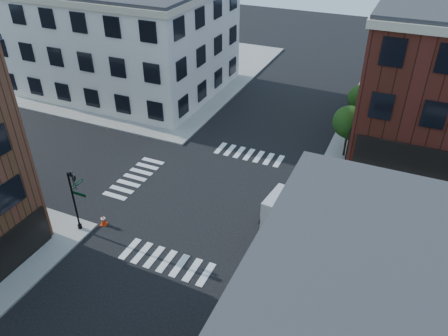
% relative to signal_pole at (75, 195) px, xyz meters
% --- Properties ---
extents(ground, '(120.00, 120.00, 0.00)m').
position_rel_signal_pole_xyz_m(ground, '(6.72, 6.68, -2.86)').
color(ground, black).
rests_on(ground, ground).
extents(sidewalk_nw, '(30.00, 30.00, 0.15)m').
position_rel_signal_pole_xyz_m(sidewalk_nw, '(-14.28, 27.68, -2.78)').
color(sidewalk_nw, gray).
rests_on(sidewalk_nw, ground).
extents(building_nw, '(22.00, 16.00, 11.00)m').
position_rel_signal_pole_xyz_m(building_nw, '(-12.28, 22.68, 2.64)').
color(building_nw, silver).
rests_on(building_nw, ground).
extents(tree_near, '(2.69, 2.69, 4.49)m').
position_rel_signal_pole_xyz_m(tree_near, '(14.28, 16.65, 0.30)').
color(tree_near, black).
rests_on(tree_near, ground).
extents(tree_far, '(2.43, 2.43, 4.07)m').
position_rel_signal_pole_xyz_m(tree_far, '(14.28, 22.65, 0.02)').
color(tree_far, black).
rests_on(tree_far, ground).
extents(signal_pole, '(1.29, 1.24, 4.60)m').
position_rel_signal_pole_xyz_m(signal_pole, '(0.00, 0.00, 0.00)').
color(signal_pole, black).
rests_on(signal_pole, ground).
extents(box_truck, '(9.08, 3.74, 4.02)m').
position_rel_signal_pole_xyz_m(box_truck, '(15.82, 4.81, -0.77)').
color(box_truck, silver).
rests_on(box_truck, ground).
extents(traffic_cone, '(0.54, 0.54, 0.78)m').
position_rel_signal_pole_xyz_m(traffic_cone, '(1.02, 0.98, -2.48)').
color(traffic_cone, red).
rests_on(traffic_cone, ground).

